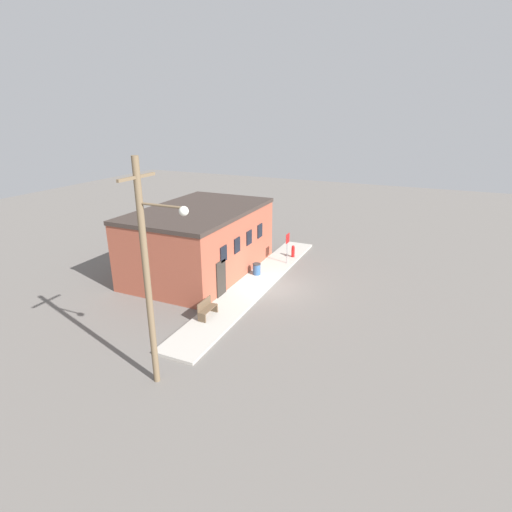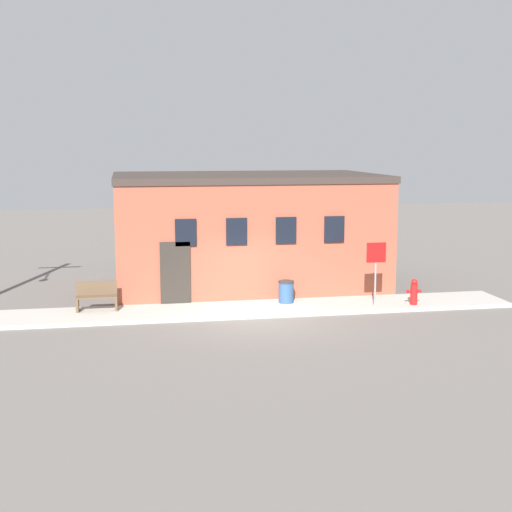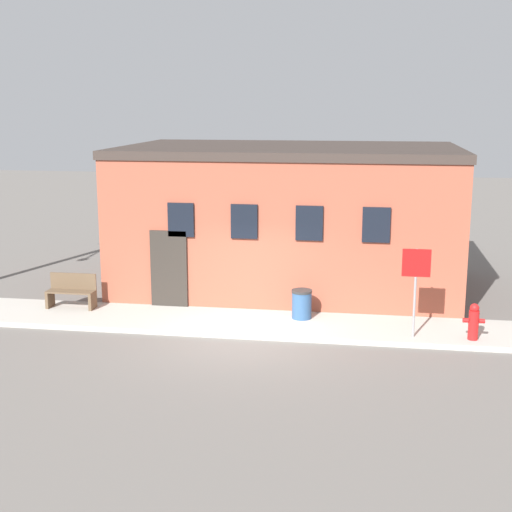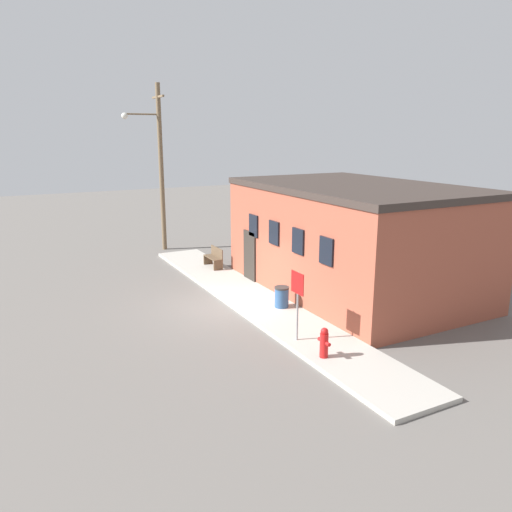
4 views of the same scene
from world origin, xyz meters
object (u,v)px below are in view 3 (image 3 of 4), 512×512
(stop_sign, at_px, (416,276))
(bench, at_px, (72,292))
(trash_bin, at_px, (302,304))
(fire_hydrant, at_px, (474,322))

(stop_sign, xyz_separation_m, bench, (-8.91, 1.10, -1.04))
(bench, height_order, trash_bin, bench)
(fire_hydrant, bearing_deg, stop_sign, -178.60)
(bench, distance_m, trash_bin, 6.18)
(stop_sign, distance_m, trash_bin, 3.13)
(stop_sign, bearing_deg, fire_hydrant, 1.40)
(bench, relative_size, trash_bin, 1.73)
(stop_sign, relative_size, bench, 1.64)
(stop_sign, height_order, bench, stop_sign)
(fire_hydrant, bearing_deg, bench, 174.05)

